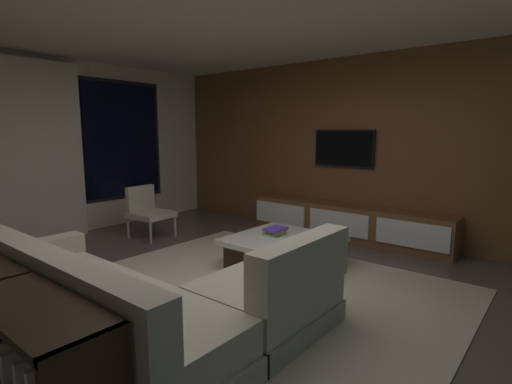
% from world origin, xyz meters
% --- Properties ---
extents(floor, '(9.20, 9.20, 0.00)m').
position_xyz_m(floor, '(0.00, 0.00, 0.00)').
color(floor, '#564C44').
extents(back_wall_with_window, '(6.60, 0.30, 2.70)m').
position_xyz_m(back_wall_with_window, '(-0.06, 3.62, 1.34)').
color(back_wall_with_window, beige).
rests_on(back_wall_with_window, floor).
extents(media_wall, '(0.12, 7.80, 2.70)m').
position_xyz_m(media_wall, '(3.06, 0.00, 1.35)').
color(media_wall, brown).
rests_on(media_wall, floor).
extents(ceiling, '(8.20, 8.20, 0.00)m').
position_xyz_m(ceiling, '(0.00, 0.00, 2.70)').
color(ceiling, beige).
extents(area_rug, '(3.20, 3.80, 0.01)m').
position_xyz_m(area_rug, '(0.35, -0.10, 0.01)').
color(area_rug, beige).
rests_on(area_rug, floor).
extents(sectional_couch, '(1.98, 2.50, 0.82)m').
position_xyz_m(sectional_couch, '(-0.87, -0.06, 0.29)').
color(sectional_couch, '#A49C8C').
rests_on(sectional_couch, floor).
extents(coffee_table, '(1.16, 1.16, 0.36)m').
position_xyz_m(coffee_table, '(1.17, 0.10, 0.19)').
color(coffee_table, black).
rests_on(coffee_table, floor).
extents(book_stack_on_coffee_table, '(0.27, 0.22, 0.09)m').
position_xyz_m(book_stack_on_coffee_table, '(1.21, 0.25, 0.41)').
color(book_stack_on_coffee_table, '#86CC82').
rests_on(book_stack_on_coffee_table, coffee_table).
extents(accent_chair_near_window, '(0.58, 0.60, 0.78)m').
position_xyz_m(accent_chair_near_window, '(0.97, 2.49, 0.43)').
color(accent_chair_near_window, '#B2ADA0').
rests_on(accent_chair_near_window, floor).
extents(media_console, '(0.46, 3.10, 0.52)m').
position_xyz_m(media_console, '(2.77, 0.05, 0.25)').
color(media_console, brown).
rests_on(media_console, floor).
extents(mounted_tv, '(0.05, 0.96, 0.56)m').
position_xyz_m(mounted_tv, '(2.95, 0.25, 1.35)').
color(mounted_tv, black).
extents(console_table_behind_couch, '(0.40, 2.10, 0.74)m').
position_xyz_m(console_table_behind_couch, '(-1.78, 0.07, 0.41)').
color(console_table_behind_couch, black).
rests_on(console_table_behind_couch, floor).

